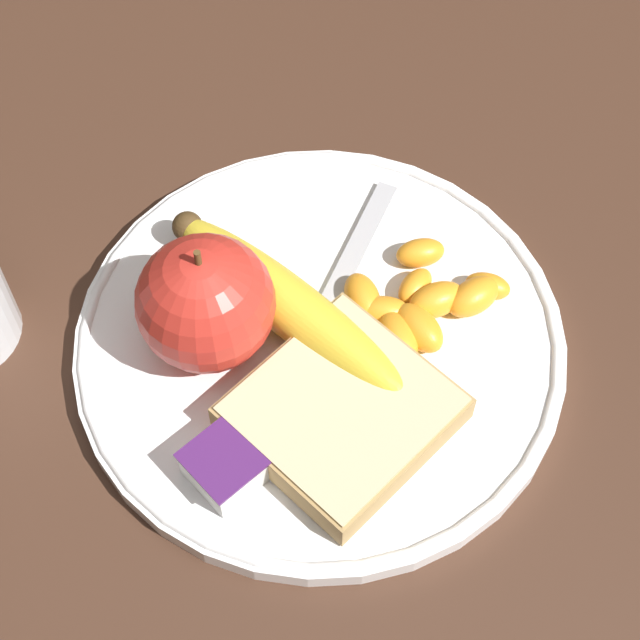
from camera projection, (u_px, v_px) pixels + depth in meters
ground_plane at (320, 350)px, 0.61m from camera, size 3.00×3.00×0.00m
plate at (320, 342)px, 0.60m from camera, size 0.28×0.28×0.01m
apple at (205, 303)px, 0.56m from camera, size 0.08×0.08×0.08m
banana at (286, 304)px, 0.59m from camera, size 0.05×0.18×0.03m
bread_slice at (342, 413)px, 0.56m from camera, size 0.11×0.10×0.02m
fork at (318, 326)px, 0.60m from camera, size 0.17×0.09×0.00m
jam_packet at (232, 461)px, 0.55m from camera, size 0.04×0.04×0.02m
orange_segment_0 at (415, 286)px, 0.61m from camera, size 0.03×0.02×0.01m
orange_segment_1 at (436, 300)px, 0.60m from camera, size 0.04×0.03×0.02m
orange_segment_2 at (383, 311)px, 0.60m from camera, size 0.03×0.03×0.02m
orange_segment_3 at (488, 286)px, 0.61m from camera, size 0.03×0.03×0.01m
orange_segment_4 at (397, 338)px, 0.59m from camera, size 0.03×0.04×0.02m
orange_segment_5 at (474, 296)px, 0.60m from camera, size 0.04×0.02×0.02m
orange_segment_6 at (366, 301)px, 0.60m from camera, size 0.03×0.04×0.02m
orange_segment_7 at (421, 254)px, 0.62m from camera, size 0.03×0.03×0.02m
orange_segment_8 at (418, 328)px, 0.59m from camera, size 0.02×0.04×0.02m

